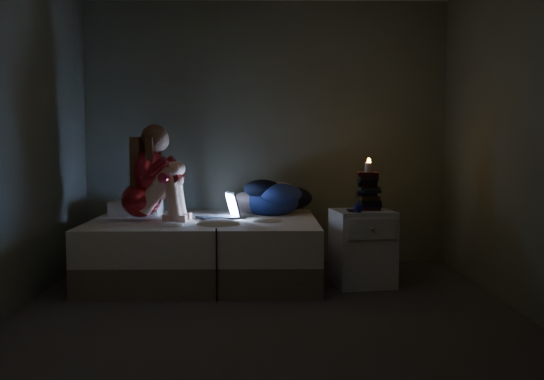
{
  "coord_description": "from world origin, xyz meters",
  "views": [
    {
      "loc": [
        -0.02,
        -4.15,
        1.21
      ],
      "look_at": [
        0.05,
        1.0,
        0.8
      ],
      "focal_mm": 39.78,
      "sensor_mm": 36.0,
      "label": 1
    }
  ],
  "objects_px": {
    "bed": "(205,249)",
    "nightstand": "(362,248)",
    "woman": "(141,172)",
    "phone": "(350,210)",
    "candle": "(369,167)",
    "laptop": "(217,205)"
  },
  "relations": [
    {
      "from": "bed",
      "to": "nightstand",
      "type": "relative_size",
      "value": 3.06
    },
    {
      "from": "woman",
      "to": "phone",
      "type": "distance_m",
      "value": 1.82
    },
    {
      "from": "candle",
      "to": "phone",
      "type": "bearing_deg",
      "value": -145.91
    },
    {
      "from": "bed",
      "to": "phone",
      "type": "xyz_separation_m",
      "value": [
        1.24,
        -0.29,
        0.38
      ]
    },
    {
      "from": "bed",
      "to": "woman",
      "type": "xyz_separation_m",
      "value": [
        -0.54,
        -0.08,
        0.68
      ]
    },
    {
      "from": "nightstand",
      "to": "bed",
      "type": "bearing_deg",
      "value": 160.04
    },
    {
      "from": "bed",
      "to": "phone",
      "type": "height_order",
      "value": "phone"
    },
    {
      "from": "laptop",
      "to": "woman",
      "type": "bearing_deg",
      "value": 164.18
    },
    {
      "from": "bed",
      "to": "candle",
      "type": "distance_m",
      "value": 1.6
    },
    {
      "from": "laptop",
      "to": "bed",
      "type": "bearing_deg",
      "value": 161.61
    },
    {
      "from": "bed",
      "to": "candle",
      "type": "height_order",
      "value": "candle"
    },
    {
      "from": "bed",
      "to": "woman",
      "type": "relative_size",
      "value": 2.35
    },
    {
      "from": "phone",
      "to": "woman",
      "type": "bearing_deg",
      "value": -175.81
    },
    {
      "from": "candle",
      "to": "phone",
      "type": "height_order",
      "value": "candle"
    },
    {
      "from": "bed",
      "to": "woman",
      "type": "bearing_deg",
      "value": -171.78
    },
    {
      "from": "bed",
      "to": "laptop",
      "type": "xyz_separation_m",
      "value": [
        0.11,
        0.01,
        0.39
      ]
    },
    {
      "from": "woman",
      "to": "candle",
      "type": "bearing_deg",
      "value": 3.95
    },
    {
      "from": "bed",
      "to": "phone",
      "type": "bearing_deg",
      "value": -13.0
    },
    {
      "from": "laptop",
      "to": "phone",
      "type": "distance_m",
      "value": 1.17
    },
    {
      "from": "candle",
      "to": "woman",
      "type": "bearing_deg",
      "value": 177.27
    },
    {
      "from": "candle",
      "to": "phone",
      "type": "relative_size",
      "value": 0.57
    },
    {
      "from": "laptop",
      "to": "nightstand",
      "type": "relative_size",
      "value": 0.54
    }
  ]
}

